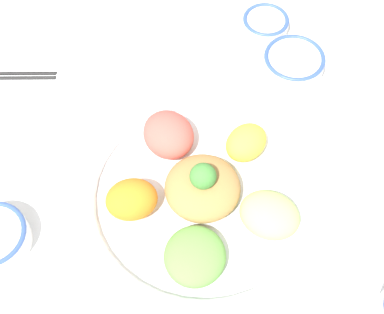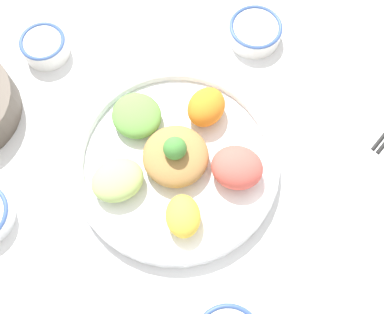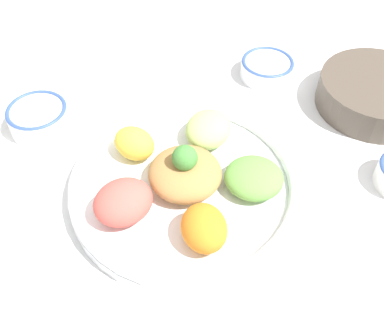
# 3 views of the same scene
# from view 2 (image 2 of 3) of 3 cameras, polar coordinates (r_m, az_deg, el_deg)

# --- Properties ---
(ground_plane) EXTENTS (2.40, 2.40, 0.00)m
(ground_plane) POSITION_cam_2_polar(r_m,az_deg,el_deg) (0.79, -3.70, 0.90)
(ground_plane) COLOR white
(salad_platter) EXTENTS (0.35, 0.35, 0.10)m
(salad_platter) POSITION_cam_2_polar(r_m,az_deg,el_deg) (0.76, -2.01, -0.31)
(salad_platter) COLOR white
(salad_platter) RESTS_ON ground_plane
(rice_bowl_blue) EXTENTS (0.10, 0.10, 0.04)m
(rice_bowl_blue) POSITION_cam_2_polar(r_m,az_deg,el_deg) (0.90, 8.00, 15.53)
(rice_bowl_blue) COLOR white
(rice_bowl_blue) RESTS_ON ground_plane
(rice_bowl_plain) EXTENTS (0.09, 0.09, 0.04)m
(rice_bowl_plain) POSITION_cam_2_polar(r_m,az_deg,el_deg) (0.91, -18.23, 13.24)
(rice_bowl_plain) COLOR white
(rice_bowl_plain) RESTS_ON ground_plane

